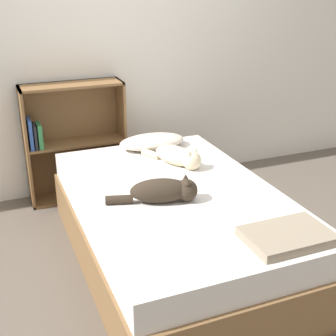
{
  "coord_description": "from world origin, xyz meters",
  "views": [
    {
      "loc": [
        -1.06,
        -2.45,
        1.77
      ],
      "look_at": [
        0.0,
        0.15,
        0.6
      ],
      "focal_mm": 50.0,
      "sensor_mm": 36.0,
      "label": 1
    }
  ],
  "objects_px": {
    "cat_light": "(179,156)",
    "bookshelf": "(72,140)",
    "pillow": "(152,142)",
    "bed": "(176,226)",
    "cat_dark": "(165,191)"
  },
  "relations": [
    {
      "from": "cat_dark",
      "to": "bookshelf",
      "type": "relative_size",
      "value": 0.56
    },
    {
      "from": "bed",
      "to": "cat_dark",
      "type": "relative_size",
      "value": 3.61
    },
    {
      "from": "pillow",
      "to": "cat_light",
      "type": "bearing_deg",
      "value": -83.52
    },
    {
      "from": "bed",
      "to": "pillow",
      "type": "relative_size",
      "value": 3.73
    },
    {
      "from": "cat_light",
      "to": "cat_dark",
      "type": "height_order",
      "value": "cat_dark"
    },
    {
      "from": "pillow",
      "to": "bookshelf",
      "type": "height_order",
      "value": "bookshelf"
    },
    {
      "from": "bookshelf",
      "to": "pillow",
      "type": "bearing_deg",
      "value": -38.66
    },
    {
      "from": "bed",
      "to": "cat_light",
      "type": "xyz_separation_m",
      "value": [
        0.18,
        0.39,
        0.32
      ]
    },
    {
      "from": "bookshelf",
      "to": "cat_light",
      "type": "bearing_deg",
      "value": -55.11
    },
    {
      "from": "cat_light",
      "to": "bookshelf",
      "type": "xyz_separation_m",
      "value": [
        -0.6,
        0.85,
        -0.07
      ]
    },
    {
      "from": "pillow",
      "to": "bookshelf",
      "type": "xyz_separation_m",
      "value": [
        -0.55,
        0.44,
        -0.06
      ]
    },
    {
      "from": "pillow",
      "to": "cat_dark",
      "type": "relative_size",
      "value": 0.97
    },
    {
      "from": "pillow",
      "to": "bookshelf",
      "type": "relative_size",
      "value": 0.54
    },
    {
      "from": "pillow",
      "to": "cat_light",
      "type": "xyz_separation_m",
      "value": [
        0.05,
        -0.42,
        0.02
      ]
    },
    {
      "from": "cat_light",
      "to": "bookshelf",
      "type": "height_order",
      "value": "bookshelf"
    }
  ]
}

